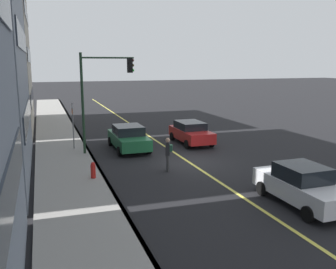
# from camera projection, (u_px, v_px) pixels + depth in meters

# --- Properties ---
(ground) EXTENTS (200.00, 200.00, 0.00)m
(ground) POSITION_uv_depth(u_px,v_px,m) (188.00, 162.00, 21.11)
(ground) COLOR black
(sidewalk_slab) EXTENTS (80.00, 3.29, 0.15)m
(sidewalk_slab) POSITION_uv_depth(u_px,v_px,m) (68.00, 172.00, 18.93)
(sidewalk_slab) COLOR gray
(sidewalk_slab) RESTS_ON ground
(curb_edge) EXTENTS (80.00, 0.16, 0.15)m
(curb_edge) POSITION_uv_depth(u_px,v_px,m) (99.00, 169.00, 19.43)
(curb_edge) COLOR slate
(curb_edge) RESTS_ON ground
(lane_stripe_center) EXTENTS (80.00, 0.16, 0.01)m
(lane_stripe_center) POSITION_uv_depth(u_px,v_px,m) (188.00, 162.00, 21.11)
(lane_stripe_center) COLOR #D8CC4C
(lane_stripe_center) RESTS_ON ground
(car_white) EXTENTS (4.41, 1.91, 1.63)m
(car_white) POSITION_uv_depth(u_px,v_px,m) (302.00, 185.00, 14.56)
(car_white) COLOR silver
(car_white) RESTS_ON ground
(car_green) EXTENTS (4.70, 2.09, 1.59)m
(car_green) POSITION_uv_depth(u_px,v_px,m) (129.00, 137.00, 24.00)
(car_green) COLOR #1E6038
(car_green) RESTS_ON ground
(car_red) EXTENTS (4.34, 2.00, 1.53)m
(car_red) POSITION_uv_depth(u_px,v_px,m) (191.00, 132.00, 25.85)
(car_red) COLOR red
(car_red) RESTS_ON ground
(pedestrian_with_backpack) EXTENTS (0.48, 0.46, 1.79)m
(pedestrian_with_backpack) POSITION_uv_depth(u_px,v_px,m) (168.00, 152.00, 19.08)
(pedestrian_with_backpack) COLOR #383838
(pedestrian_with_backpack) RESTS_ON ground
(traffic_light_mast) EXTENTS (0.28, 3.29, 6.21)m
(traffic_light_mast) POSITION_uv_depth(u_px,v_px,m) (101.00, 87.00, 22.12)
(traffic_light_mast) COLOR #1E3823
(traffic_light_mast) RESTS_ON ground
(street_sign_post) EXTENTS (0.60, 0.08, 3.12)m
(street_sign_post) POSITION_uv_depth(u_px,v_px,m) (73.00, 123.00, 23.45)
(street_sign_post) COLOR slate
(street_sign_post) RESTS_ON ground
(fire_hydrant) EXTENTS (0.24, 0.24, 0.94)m
(fire_hydrant) POSITION_uv_depth(u_px,v_px,m) (93.00, 172.00, 17.60)
(fire_hydrant) COLOR red
(fire_hydrant) RESTS_ON ground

